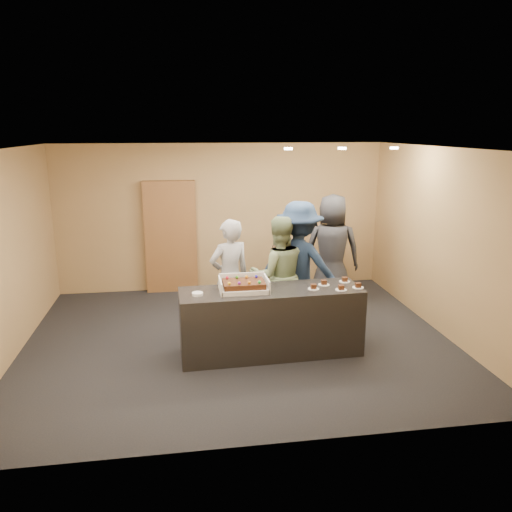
# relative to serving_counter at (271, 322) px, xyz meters

# --- Properties ---
(room) EXTENTS (6.04, 6.00, 2.70)m
(room) POSITION_rel_serving_counter_xyz_m (-0.38, 0.51, 0.90)
(room) COLOR black
(room) RESTS_ON ground
(serving_counter) EXTENTS (2.42, 0.78, 0.90)m
(serving_counter) POSITION_rel_serving_counter_xyz_m (0.00, 0.00, 0.00)
(serving_counter) COLOR black
(serving_counter) RESTS_ON floor
(storage_cabinet) EXTENTS (0.93, 0.15, 2.05)m
(storage_cabinet) POSITION_rel_serving_counter_xyz_m (-1.33, 2.92, 0.58)
(storage_cabinet) COLOR brown
(storage_cabinet) RESTS_ON floor
(cake_box) EXTENTS (0.63, 0.43, 0.18)m
(cake_box) POSITION_rel_serving_counter_xyz_m (-0.36, 0.02, 0.49)
(cake_box) COLOR white
(cake_box) RESTS_ON serving_counter
(sheet_cake) EXTENTS (0.53, 0.37, 0.11)m
(sheet_cake) POSITION_rel_serving_counter_xyz_m (-0.36, 0.00, 0.55)
(sheet_cake) COLOR #3C1D0D
(sheet_cake) RESTS_ON cake_box
(plate_stack) EXTENTS (0.14, 0.14, 0.04)m
(plate_stack) POSITION_rel_serving_counter_xyz_m (-0.96, -0.08, 0.47)
(plate_stack) COLOR white
(plate_stack) RESTS_ON serving_counter
(slice_a) EXTENTS (0.15, 0.15, 0.07)m
(slice_a) POSITION_rel_serving_counter_xyz_m (0.55, -0.07, 0.47)
(slice_a) COLOR white
(slice_a) RESTS_ON serving_counter
(slice_b) EXTENTS (0.15, 0.15, 0.07)m
(slice_b) POSITION_rel_serving_counter_xyz_m (0.74, 0.09, 0.47)
(slice_b) COLOR white
(slice_b) RESTS_ON serving_counter
(slice_c) EXTENTS (0.15, 0.15, 0.07)m
(slice_c) POSITION_rel_serving_counter_xyz_m (0.90, -0.16, 0.47)
(slice_c) COLOR white
(slice_c) RESTS_ON serving_counter
(slice_d) EXTENTS (0.15, 0.15, 0.07)m
(slice_d) POSITION_rel_serving_counter_xyz_m (1.06, 0.18, 0.47)
(slice_d) COLOR white
(slice_d) RESTS_ON serving_counter
(slice_e) EXTENTS (0.15, 0.15, 0.07)m
(slice_e) POSITION_rel_serving_counter_xyz_m (1.15, -0.10, 0.47)
(slice_e) COLOR white
(slice_e) RESTS_ON serving_counter
(person_server_grey) EXTENTS (0.73, 0.60, 1.71)m
(person_server_grey) POSITION_rel_serving_counter_xyz_m (-0.46, 0.79, 0.41)
(person_server_grey) COLOR #A9A9AE
(person_server_grey) RESTS_ON floor
(person_sage_man) EXTENTS (0.85, 0.67, 1.75)m
(person_sage_man) POSITION_rel_serving_counter_xyz_m (0.24, 0.70, 0.42)
(person_sage_man) COLOR gray
(person_sage_man) RESTS_ON floor
(person_navy_man) EXTENTS (1.44, 1.24, 1.93)m
(person_navy_man) POSITION_rel_serving_counter_xyz_m (0.59, 0.88, 0.51)
(person_navy_man) COLOR #192A45
(person_navy_man) RESTS_ON floor
(person_brown_extra) EXTENTS (0.85, 0.96, 1.55)m
(person_brown_extra) POSITION_rel_serving_counter_xyz_m (0.44, 1.53, 0.33)
(person_brown_extra) COLOR brown
(person_brown_extra) RESTS_ON floor
(person_dark_suit) EXTENTS (1.04, 0.79, 1.92)m
(person_dark_suit) POSITION_rel_serving_counter_xyz_m (1.35, 1.70, 0.51)
(person_dark_suit) COLOR #26262B
(person_dark_suit) RESTS_ON floor
(ceiling_spotlights) EXTENTS (1.72, 0.12, 0.03)m
(ceiling_spotlights) POSITION_rel_serving_counter_xyz_m (1.22, 1.01, 2.22)
(ceiling_spotlights) COLOR #FFEAC6
(ceiling_spotlights) RESTS_ON ceiling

